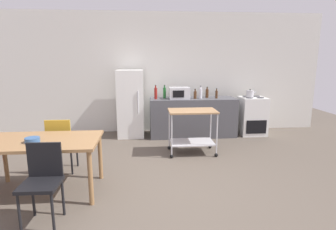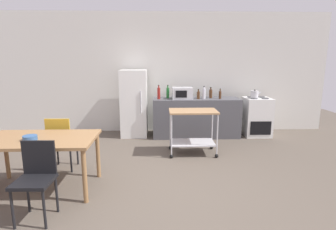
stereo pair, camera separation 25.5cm
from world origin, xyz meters
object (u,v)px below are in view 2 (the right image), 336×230
(bottle_vinegar, at_px, (211,93))
(kettle, at_px, (255,94))
(dining_table, at_px, (40,144))
(stove_oven, at_px, (257,117))
(refrigerator, at_px, (134,103))
(bottle_soda, at_px, (204,93))
(bottle_wine, at_px, (159,93))
(bottle_sparkling_water, at_px, (168,93))
(chair_black, at_px, (36,175))
(microwave, at_px, (182,93))
(fruit_bowl, at_px, (30,138))
(bottle_sesame_oil, at_px, (220,95))
(kitchen_cart, at_px, (193,125))
(bottle_soy_sauce, at_px, (198,95))
(chair_mustard, at_px, (61,140))

(bottle_vinegar, xyz_separation_m, kettle, (0.99, -0.13, -0.01))
(dining_table, xyz_separation_m, stove_oven, (3.95, 2.66, -0.22))
(refrigerator, bearing_deg, bottle_soda, -4.80)
(bottle_wine, xyz_separation_m, bottle_sparkling_water, (0.21, 0.15, -0.01))
(stove_oven, distance_m, refrigerator, 2.92)
(chair_black, distance_m, refrigerator, 3.55)
(chair_black, distance_m, microwave, 3.86)
(fruit_bowl, height_order, kettle, kettle)
(refrigerator, relative_size, bottle_sesame_oil, 6.67)
(kitchen_cart, xyz_separation_m, bottle_vinegar, (0.56, 1.27, 0.43))
(bottle_soda, distance_m, kettle, 1.16)
(dining_table, height_order, bottle_sesame_oil, bottle_sesame_oil)
(chair_black, height_order, kettle, kettle)
(dining_table, xyz_separation_m, bottle_wine, (1.63, 2.57, 0.36))
(refrigerator, height_order, bottle_vinegar, refrigerator)
(dining_table, distance_m, bottle_wine, 3.07)
(kitchen_cart, bearing_deg, chair_black, -133.90)
(dining_table, xyz_separation_m, bottle_soy_sauce, (2.53, 2.55, 0.32))
(bottle_sesame_oil, bearing_deg, chair_mustard, -147.90)
(chair_black, relative_size, fruit_bowl, 4.83)
(bottle_soda, xyz_separation_m, kettle, (1.16, -0.04, -0.02))
(bottle_sparkling_water, xyz_separation_m, fruit_bowl, (-1.91, -2.83, -0.25))
(chair_mustard, relative_size, bottle_sesame_oil, 3.83)
(fruit_bowl, bearing_deg, kitchen_cart, 32.89)
(bottle_sparkling_water, bearing_deg, bottle_wine, -143.77)
(bottle_sparkling_water, bearing_deg, microwave, -22.05)
(refrigerator, bearing_deg, chair_black, -103.27)
(chair_mustard, relative_size, stove_oven, 0.97)
(dining_table, height_order, chair_black, chair_black)
(chair_black, relative_size, bottle_sparkling_water, 2.92)
(stove_oven, height_order, bottle_sesame_oil, bottle_sesame_oil)
(refrigerator, distance_m, bottle_wine, 0.66)
(stove_oven, distance_m, bottle_soda, 1.40)
(bottle_soy_sauce, relative_size, fruit_bowl, 1.22)
(chair_black, relative_size, bottle_soy_sauce, 3.95)
(bottle_sparkling_water, distance_m, bottle_vinegar, 1.00)
(kitchen_cart, bearing_deg, refrigerator, 132.76)
(chair_black, distance_m, chair_mustard, 1.41)
(bottle_soda, bearing_deg, bottle_sesame_oil, -6.92)
(bottle_soy_sauce, xyz_separation_m, bottle_soda, (0.14, 0.05, 0.03))
(bottle_soy_sauce, bearing_deg, microwave, 173.84)
(chair_black, relative_size, bottle_sesame_oil, 3.83)
(bottle_soy_sauce, bearing_deg, kettle, 0.41)
(bottle_wine, height_order, bottle_soda, bottle_wine)
(stove_oven, distance_m, fruit_bowl, 4.89)
(microwave, height_order, bottle_sesame_oil, microwave)
(microwave, relative_size, bottle_vinegar, 1.80)
(bottle_soda, bearing_deg, bottle_soy_sauce, -158.66)
(refrigerator, distance_m, bottle_sesame_oil, 2.00)
(dining_table, relative_size, bottle_sparkling_water, 4.93)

